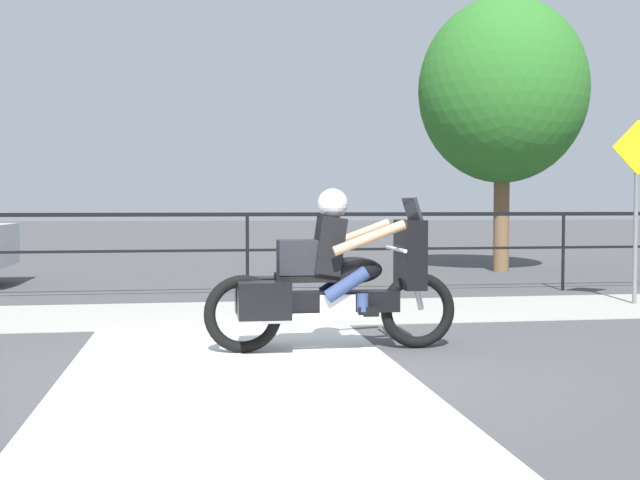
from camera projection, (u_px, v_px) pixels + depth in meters
ground_plane at (288, 366)px, 6.91m from camera, size 120.00×120.00×0.00m
sidewalk_band at (257, 313)px, 10.27m from camera, size 44.00×2.40×0.01m
crosswalk_band at (236, 373)px, 6.64m from camera, size 2.83×6.00×0.01m
fence_railing at (247, 230)px, 12.14m from camera, size 36.00×0.05×1.27m
motorcycle at (332, 279)px, 7.64m from camera, size 2.43×0.76×1.55m
street_sign at (637, 188)px, 11.12m from camera, size 0.76×0.06×2.56m
tree_behind_sign at (503, 91)px, 16.43m from camera, size 3.45×3.45×5.63m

